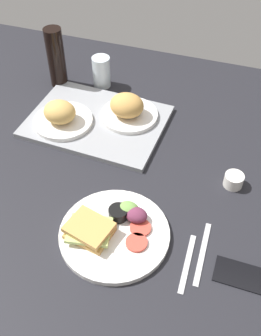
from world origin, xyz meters
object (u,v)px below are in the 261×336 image
bread_plate_far (128,109)px  plate_with_salad (113,230)px  soda_bottle (56,58)px  bread_plate_near (61,116)px  knife (202,253)px  espresso_cup (234,180)px  fork (187,263)px  serving_tray (97,121)px  drinking_glass (101,72)px  cell_phone (244,276)px

bread_plate_far → plate_with_salad: 46.61cm
plate_with_salad → soda_bottle: bearing=126.5°
bread_plate_near → knife: bread_plate_near is taller
espresso_cup → soda_bottle: bearing=156.5°
plate_with_salad → espresso_cup: size_ratio=5.18×
knife → espresso_cup: bearing=-9.5°
bread_plate_far → soda_bottle: size_ratio=0.87×
espresso_cup → bread_plate_far: bearing=155.2°
bread_plate_far → plate_with_salad: size_ratio=0.67×
plate_with_salad → fork: 20.85cm
serving_tray → drinking_glass: 22.86cm
knife → serving_tray: bearing=47.4°
bread_plate_near → plate_with_salad: (30.99, -35.17, -3.10)cm
soda_bottle → knife: soda_bottle is taller
serving_tray → soda_bottle: bearing=142.1°
drinking_glass → soda_bottle: size_ratio=0.53×
plate_with_salad → fork: plate_with_salad is taller
espresso_cup → bread_plate_near: bearing=172.3°
espresso_cup → cell_phone: (7.13, -28.83, -1.60)cm
plate_with_salad → knife: size_ratio=1.53×
espresso_cup → fork: size_ratio=0.33×
drinking_glass → fork: size_ratio=0.69×
drinking_glass → soda_bottle: 17.02cm
bread_plate_far → espresso_cup: 42.56cm
bread_plate_near → bread_plate_far: 22.18cm
bread_plate_near → soda_bottle: 26.35cm
plate_with_salad → cell_phone: plate_with_salad is taller
plate_with_salad → cell_phone: 34.54cm
bread_plate_far → fork: 57.41cm
bread_plate_far → fork: (31.83, -47.53, -4.93)cm
drinking_glass → soda_bottle: (-15.62, -4.22, 5.29)cm
bread_plate_far → knife: bearing=-51.3°
bread_plate_near → bread_plate_far: bearing=26.6°
serving_tray → fork: 59.83cm
drinking_glass → cell_phone: drinking_glass is taller
serving_tray → bread_plate_near: 12.22cm
bread_plate_far → espresso_cup: bread_plate_far is taller
knife → soda_bottle: bearing=48.5°
plate_with_salad → cell_phone: size_ratio=2.01×
plate_with_salad → soda_bottle: soda_bottle is taller
bread_plate_near → knife: bearing=-31.6°
plate_with_salad → drinking_glass: (-27.24, 62.05, 4.17)cm
serving_tray → fork: bearing=-46.1°
serving_tray → bread_plate_far: bread_plate_far is taller
bread_plate_far → espresso_cup: bearing=-24.8°
espresso_cup → plate_with_salad: bearing=-135.1°
bread_plate_near → plate_with_salad: bread_plate_near is taller
soda_bottle → serving_tray: bearing=-37.9°
plate_with_salad → espresso_cup: bearing=44.9°
bread_plate_far → soda_bottle: bearing=158.2°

